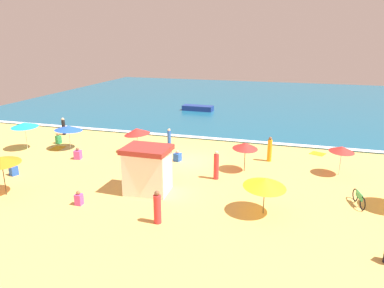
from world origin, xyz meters
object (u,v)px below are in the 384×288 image
beach_umbrella_6 (1,160)px  beachgoer_12 (14,170)px  beach_umbrella_2 (69,128)px  beach_umbrella_5 (265,183)px  small_boat_0 (198,108)px  beach_umbrella_0 (24,125)px  beach_umbrella_3 (137,131)px  beachgoer_0 (78,154)px  beachgoer_6 (64,127)px  parked_bicycle (359,198)px  beach_umbrella_7 (342,149)px  beachgoer_5 (157,208)px  beach_umbrella_4 (245,146)px  beachgoer_8 (58,139)px  beachgoer_7 (270,150)px  beachgoer_10 (169,138)px  beachgoer_9 (216,166)px  lifeguard_cabana (148,169)px  beachgoer_1 (79,199)px  beachgoer_2 (178,157)px

beach_umbrella_6 → beachgoer_12: size_ratio=3.59×
beach_umbrella_2 → beach_umbrella_5: (16.41, -6.93, -0.02)m
small_boat_0 → beach_umbrella_6: bearing=-98.6°
beach_umbrella_0 → beach_umbrella_3: size_ratio=0.96×
beachgoer_0 → beachgoer_6: 7.77m
parked_bicycle → beachgoer_6: beachgoer_6 is taller
beach_umbrella_7 → beachgoer_5: (-9.17, -9.53, -0.98)m
beach_umbrella_2 → beach_umbrella_4: beach_umbrella_4 is taller
beach_umbrella_3 → beach_umbrella_6: bearing=-112.1°
beachgoer_12 → beachgoer_8: bearing=103.9°
beachgoer_12 → beach_umbrella_0: bearing=122.3°
beachgoer_7 → beachgoer_10: beachgoer_7 is taller
beachgoer_7 → beachgoer_9: size_ratio=0.97×
beach_umbrella_2 → beachgoer_8: size_ratio=3.35×
beach_umbrella_0 → small_boat_0: (9.12, 19.00, -1.65)m
beach_umbrella_0 → beach_umbrella_5: bearing=-16.4°
beach_umbrella_7 → beachgoer_6: 24.10m
lifeguard_cabana → parked_bicycle: (11.74, 1.71, -1.03)m
parked_bicycle → beachgoer_0: size_ratio=2.02×
beach_umbrella_2 → beachgoer_7: 16.04m
beachgoer_9 → small_boat_0: 22.03m
beach_umbrella_2 → small_boat_0: (5.84, 17.86, -1.35)m
beachgoer_1 → beachgoer_5: bearing=-7.4°
beach_umbrella_0 → beachgoer_2: size_ratio=3.07×
beach_umbrella_5 → beach_umbrella_6: size_ratio=1.07×
beach_umbrella_3 → beachgoer_12: beach_umbrella_3 is taller
beachgoer_0 → beachgoer_7: beachgoer_7 is taller
beach_umbrella_5 → beachgoer_12: size_ratio=3.85×
beachgoer_6 → beachgoer_0: bearing=-47.3°
beach_umbrella_5 → beach_umbrella_7: bearing=58.7°
beach_umbrella_7 → beachgoer_7: size_ratio=1.25×
beachgoer_5 → beachgoer_7: (4.44, 11.00, 0.07)m
parked_bicycle → beachgoer_8: 23.80m
beach_umbrella_4 → beachgoer_12: beach_umbrella_4 is taller
beach_umbrella_3 → beach_umbrella_5: 13.16m
beachgoer_0 → beachgoer_12: beachgoer_0 is taller
beachgoer_6 → beachgoer_8: beachgoer_6 is taller
beach_umbrella_0 → beachgoer_7: size_ratio=1.39×
beachgoer_1 → beachgoer_12: (-6.70, 2.61, -0.02)m
beachgoer_9 → beach_umbrella_4: bearing=52.0°
parked_bicycle → lifeguard_cabana: bearing=-171.7°
beachgoer_10 → beach_umbrella_0: bearing=-161.0°
beachgoer_12 → beachgoer_0: bearing=61.8°
beach_umbrella_5 → beachgoer_1: bearing=-169.1°
beachgoer_1 → parked_bicycle: bearing=16.7°
beachgoer_5 → beachgoer_7: bearing=68.0°
parked_bicycle → beachgoer_1: (-14.68, -4.40, -0.02)m
beachgoer_1 → beachgoer_10: beachgoer_10 is taller
beachgoer_0 → beachgoer_1: size_ratio=1.05×
beachgoer_2 → beachgoer_6: 13.20m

